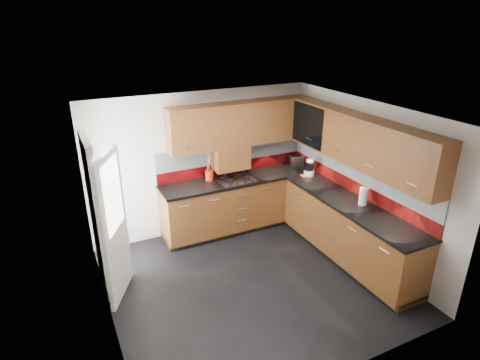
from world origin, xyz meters
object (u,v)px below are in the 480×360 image
utensil_pot (209,174)px  food_processor (309,168)px  gas_hob (235,179)px  toaster (296,161)px

utensil_pot → food_processor: (1.62, -0.56, 0.03)m
gas_hob → toaster: toaster is taller
toaster → gas_hob: bearing=-174.6°
utensil_pot → gas_hob: bearing=-23.8°
gas_hob → utensil_pot: (-0.40, 0.17, 0.09)m
toaster → food_processor: size_ratio=0.97×
utensil_pot → food_processor: bearing=-19.2°
utensil_pot → food_processor: size_ratio=1.63×
gas_hob → food_processor: size_ratio=2.03×
gas_hob → toaster: 1.31m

